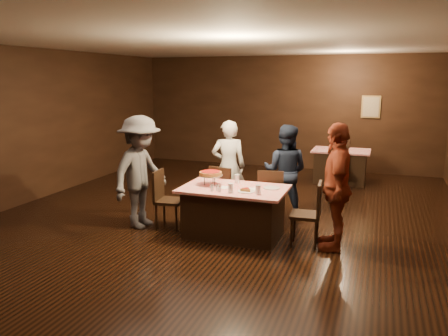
{
  "coord_description": "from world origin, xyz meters",
  "views": [
    {
      "loc": [
        2.46,
        -6.68,
        2.41
      ],
      "look_at": [
        0.15,
        -0.25,
        1.0
      ],
      "focal_mm": 35.0,
      "sensor_mm": 36.0,
      "label": 1
    }
  ],
  "objects_px": {
    "chair_end_left": "(170,200)",
    "plate_empty": "(271,188)",
    "back_table": "(340,166)",
    "diner_red_shirt": "(336,187)",
    "diner_white_jacket": "(229,167)",
    "diner_grey_knit": "(141,172)",
    "diner_navy_hoodie": "(285,171)",
    "chair_far_left": "(226,192)",
    "pizza_stand": "(211,174)",
    "glass_back": "(237,179)",
    "chair_end_right": "(305,214)",
    "main_table": "(234,212)",
    "chair_back_near": "(338,168)",
    "glass_front_left": "(231,188)",
    "chair_far_right": "(271,196)",
    "glass_front_right": "(258,190)",
    "chair_back_far": "(343,158)"
  },
  "relations": [
    {
      "from": "chair_far_left",
      "to": "chair_back_far",
      "type": "distance_m",
      "value": 4.4
    },
    {
      "from": "main_table",
      "to": "chair_back_near",
      "type": "distance_m",
      "value": 3.74
    },
    {
      "from": "diner_white_jacket",
      "to": "glass_front_left",
      "type": "distance_m",
      "value": 1.57
    },
    {
      "from": "main_table",
      "to": "glass_back",
      "type": "distance_m",
      "value": 0.55
    },
    {
      "from": "glass_front_right",
      "to": "glass_front_left",
      "type": "bearing_deg",
      "value": -172.87
    },
    {
      "from": "chair_far_left",
      "to": "diner_red_shirt",
      "type": "relative_size",
      "value": 0.52
    },
    {
      "from": "back_table",
      "to": "diner_grey_knit",
      "type": "height_order",
      "value": "diner_grey_knit"
    },
    {
      "from": "diner_white_jacket",
      "to": "diner_grey_knit",
      "type": "bearing_deg",
      "value": 29.2
    },
    {
      "from": "chair_far_left",
      "to": "glass_front_left",
      "type": "height_order",
      "value": "chair_far_left"
    },
    {
      "from": "chair_end_right",
      "to": "glass_back",
      "type": "relative_size",
      "value": 6.79
    },
    {
      "from": "pizza_stand",
      "to": "glass_front_left",
      "type": "distance_m",
      "value": 0.58
    },
    {
      "from": "chair_back_near",
      "to": "glass_back",
      "type": "distance_m",
      "value": 3.5
    },
    {
      "from": "chair_end_left",
      "to": "plate_empty",
      "type": "distance_m",
      "value": 1.68
    },
    {
      "from": "chair_far_right",
      "to": "glass_back",
      "type": "xyz_separation_m",
      "value": [
        -0.45,
        -0.45,
        0.37
      ]
    },
    {
      "from": "diner_navy_hoodie",
      "to": "chair_far_left",
      "type": "bearing_deg",
      "value": 29.34
    },
    {
      "from": "main_table",
      "to": "chair_end_right",
      "type": "xyz_separation_m",
      "value": [
        1.1,
        -0.0,
        0.09
      ]
    },
    {
      "from": "diner_white_jacket",
      "to": "diner_grey_knit",
      "type": "height_order",
      "value": "diner_grey_knit"
    },
    {
      "from": "chair_far_right",
      "to": "chair_end_right",
      "type": "bearing_deg",
      "value": 123.15
    },
    {
      "from": "back_table",
      "to": "chair_end_left",
      "type": "distance_m",
      "value": 4.83
    },
    {
      "from": "chair_far_right",
      "to": "chair_back_far",
      "type": "bearing_deg",
      "value": -111.22
    },
    {
      "from": "chair_far_left",
      "to": "chair_back_near",
      "type": "height_order",
      "value": "same"
    },
    {
      "from": "chair_back_near",
      "to": "diner_red_shirt",
      "type": "distance_m",
      "value": 3.56
    },
    {
      "from": "chair_back_far",
      "to": "diner_red_shirt",
      "type": "bearing_deg",
      "value": 105.04
    },
    {
      "from": "plate_empty",
      "to": "glass_front_right",
      "type": "height_order",
      "value": "glass_front_right"
    },
    {
      "from": "diner_grey_knit",
      "to": "glass_back",
      "type": "distance_m",
      "value": 1.57
    },
    {
      "from": "chair_back_near",
      "to": "pizza_stand",
      "type": "bearing_deg",
      "value": -116.44
    },
    {
      "from": "main_table",
      "to": "diner_red_shirt",
      "type": "xyz_separation_m",
      "value": [
        1.51,
        0.02,
        0.52
      ]
    },
    {
      "from": "back_table",
      "to": "diner_red_shirt",
      "type": "distance_m",
      "value": 4.26
    },
    {
      "from": "diner_grey_knit",
      "to": "glass_front_left",
      "type": "xyz_separation_m",
      "value": [
        1.61,
        -0.21,
        -0.08
      ]
    },
    {
      "from": "diner_red_shirt",
      "to": "glass_front_right",
      "type": "height_order",
      "value": "diner_red_shirt"
    },
    {
      "from": "diner_white_jacket",
      "to": "chair_end_right",
      "type": "bearing_deg",
      "value": 123.34
    },
    {
      "from": "chair_far_right",
      "to": "glass_front_right",
      "type": "relative_size",
      "value": 6.79
    },
    {
      "from": "chair_far_right",
      "to": "plate_empty",
      "type": "bearing_deg",
      "value": 94.16
    },
    {
      "from": "main_table",
      "to": "back_table",
      "type": "distance_m",
      "value": 4.41
    },
    {
      "from": "main_table",
      "to": "glass_back",
      "type": "relative_size",
      "value": 11.43
    },
    {
      "from": "chair_end_right",
      "to": "chair_back_far",
      "type": "xyz_separation_m",
      "value": [
        0.12,
        4.84,
        0.0
      ]
    },
    {
      "from": "pizza_stand",
      "to": "glass_back",
      "type": "relative_size",
      "value": 2.71
    },
    {
      "from": "back_table",
      "to": "pizza_stand",
      "type": "relative_size",
      "value": 3.42
    },
    {
      "from": "main_table",
      "to": "chair_end_left",
      "type": "height_order",
      "value": "chair_end_left"
    },
    {
      "from": "chair_far_left",
      "to": "chair_end_right",
      "type": "height_order",
      "value": "same"
    },
    {
      "from": "diner_grey_knit",
      "to": "chair_far_right",
      "type": "bearing_deg",
      "value": -57.66
    },
    {
      "from": "chair_end_left",
      "to": "diner_red_shirt",
      "type": "bearing_deg",
      "value": -95.43
    },
    {
      "from": "chair_far_left",
      "to": "pizza_stand",
      "type": "relative_size",
      "value": 2.5
    },
    {
      "from": "chair_far_left",
      "to": "chair_end_left",
      "type": "height_order",
      "value": "same"
    },
    {
      "from": "chair_far_right",
      "to": "pizza_stand",
      "type": "bearing_deg",
      "value": 31.31
    },
    {
      "from": "chair_back_near",
      "to": "glass_front_right",
      "type": "height_order",
      "value": "chair_back_near"
    },
    {
      "from": "pizza_stand",
      "to": "chair_end_left",
      "type": "bearing_deg",
      "value": -175.91
    },
    {
      "from": "chair_end_right",
      "to": "diner_grey_knit",
      "type": "height_order",
      "value": "diner_grey_knit"
    },
    {
      "from": "chair_far_left",
      "to": "glass_back",
      "type": "distance_m",
      "value": 0.68
    },
    {
      "from": "chair_end_right",
      "to": "pizza_stand",
      "type": "xyz_separation_m",
      "value": [
        -1.5,
        0.05,
        0.48
      ]
    }
  ]
}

